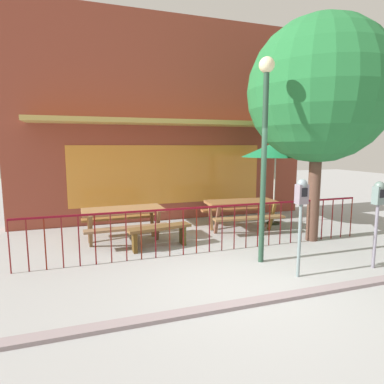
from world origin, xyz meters
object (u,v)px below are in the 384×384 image
at_px(parking_meter_near, 378,202).
at_px(parking_meter_far, 301,202).
at_px(picnic_table_left, 123,215).
at_px(street_lamp, 265,131).
at_px(patio_bench, 159,232).
at_px(street_tree, 319,91).
at_px(picnic_table_right, 241,207).
at_px(patio_umbrella, 276,150).

relative_size(parking_meter_near, parking_meter_far, 0.95).
xyz_separation_m(picnic_table_left, street_lamp, (2.31, -2.18, 1.84)).
relative_size(patio_bench, street_lamp, 0.38).
height_order(parking_meter_near, street_tree, street_tree).
xyz_separation_m(picnic_table_left, parking_meter_near, (4.08, -3.10, 0.60)).
xyz_separation_m(picnic_table_right, street_lamp, (-0.71, -2.24, 1.84)).
relative_size(picnic_table_right, parking_meter_near, 1.21).
xyz_separation_m(patio_umbrella, street_lamp, (-1.88, -2.55, 0.38)).
bearing_deg(parking_meter_far, picnic_table_left, 130.11).
bearing_deg(picnic_table_right, parking_meter_near, -71.46).
bearing_deg(parking_meter_near, picnic_table_left, 142.75).
bearing_deg(parking_meter_near, picnic_table_right, 108.54).
height_order(parking_meter_far, street_lamp, street_lamp).
distance_m(patio_umbrella, patio_bench, 4.07).
distance_m(patio_umbrella, street_lamp, 3.19).
relative_size(picnic_table_left, parking_meter_far, 1.12).
xyz_separation_m(picnic_table_right, street_tree, (1.16, -1.36, 2.76)).
bearing_deg(patio_bench, parking_meter_far, -50.61).
height_order(picnic_table_right, street_tree, street_tree).
height_order(patio_umbrella, parking_meter_far, patio_umbrella).
bearing_deg(patio_umbrella, street_lamp, -126.47).
distance_m(picnic_table_left, parking_meter_far, 3.99).
height_order(picnic_table_left, parking_meter_far, parking_meter_far).
height_order(picnic_table_right, street_lamp, street_lamp).
height_order(picnic_table_right, parking_meter_near, parking_meter_near).
bearing_deg(parking_meter_far, parking_meter_near, -3.39).
relative_size(parking_meter_far, street_tree, 0.33).
bearing_deg(parking_meter_far, patio_umbrella, 63.83).
relative_size(patio_bench, parking_meter_near, 0.91).
xyz_separation_m(parking_meter_near, parking_meter_far, (-1.54, 0.09, 0.06)).
height_order(picnic_table_right, patio_bench, picnic_table_right).
relative_size(patio_bench, street_tree, 0.29).
bearing_deg(street_tree, patio_bench, 171.01).
xyz_separation_m(picnic_table_left, patio_bench, (0.67, -0.74, -0.26)).
distance_m(parking_meter_far, street_lamp, 1.46).
bearing_deg(patio_umbrella, parking_meter_far, -116.17).
height_order(patio_umbrella, street_lamp, street_lamp).
bearing_deg(picnic_table_right, parking_meter_far, -98.92).
relative_size(parking_meter_near, street_tree, 0.32).
bearing_deg(patio_bench, parking_meter_near, -34.73).
bearing_deg(parking_meter_near, patio_bench, 145.27).
bearing_deg(street_tree, street_lamp, -154.54).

